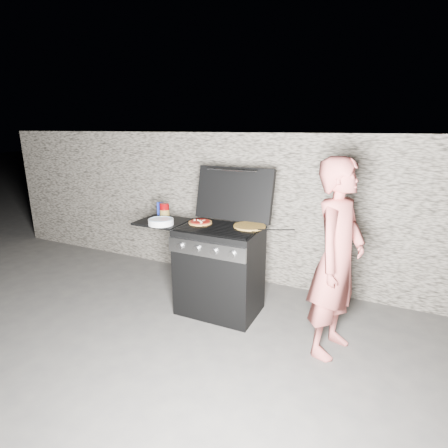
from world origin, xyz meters
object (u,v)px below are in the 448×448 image
at_px(gas_grill, 198,266).
at_px(person, 337,259).
at_px(sauce_jar, 165,210).
at_px(pizza_topped, 200,222).

distance_m(gas_grill, person, 1.46).
xyz_separation_m(gas_grill, sauce_jar, (-0.48, 0.12, 0.53)).
xyz_separation_m(pizza_topped, person, (1.39, -0.22, -0.10)).
height_order(gas_grill, person, person).
bearing_deg(gas_grill, person, -7.20).
relative_size(gas_grill, person, 0.81).
bearing_deg(gas_grill, sauce_jar, 165.85).
bearing_deg(person, sauce_jar, 95.52).
xyz_separation_m(sauce_jar, person, (1.87, -0.30, -0.16)).
bearing_deg(person, pizza_topped, 95.36).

